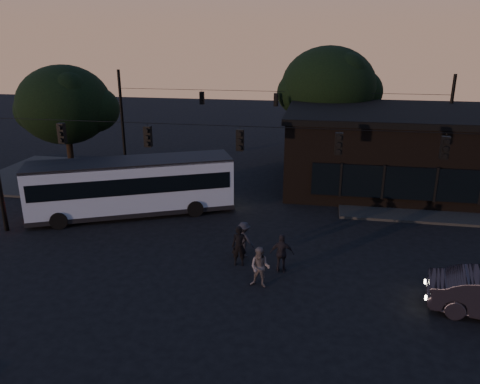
% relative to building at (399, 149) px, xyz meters
% --- Properties ---
extents(ground, '(120.00, 120.00, 0.00)m').
position_rel_building_xyz_m(ground, '(-9.00, -15.97, -2.71)').
color(ground, black).
rests_on(ground, ground).
extents(sidewalk_far_right, '(14.00, 10.00, 0.15)m').
position_rel_building_xyz_m(sidewalk_far_right, '(3.00, -1.97, -2.63)').
color(sidewalk_far_right, black).
rests_on(sidewalk_far_right, ground).
extents(sidewalk_far_left, '(14.00, 10.00, 0.15)m').
position_rel_building_xyz_m(sidewalk_far_left, '(-23.00, -1.97, -2.63)').
color(sidewalk_far_left, black).
rests_on(sidewalk_far_left, ground).
extents(building, '(15.40, 10.41, 5.40)m').
position_rel_building_xyz_m(building, '(0.00, 0.00, 0.00)').
color(building, black).
rests_on(building, ground).
extents(tree_behind, '(7.60, 7.60, 9.43)m').
position_rel_building_xyz_m(tree_behind, '(-5.00, 6.03, 3.48)').
color(tree_behind, black).
rests_on(tree_behind, ground).
extents(tree_left, '(6.40, 6.40, 8.30)m').
position_rel_building_xyz_m(tree_left, '(-23.00, -2.97, 2.86)').
color(tree_left, black).
rests_on(tree_left, ground).
extents(signal_rig_near, '(26.24, 0.30, 7.50)m').
position_rel_building_xyz_m(signal_rig_near, '(-9.00, -11.97, 1.74)').
color(signal_rig_near, black).
rests_on(signal_rig_near, ground).
extents(signal_rig_far, '(26.24, 0.30, 7.50)m').
position_rel_building_xyz_m(signal_rig_far, '(-9.00, 4.03, 1.50)').
color(signal_rig_far, black).
rests_on(signal_rig_far, ground).
extents(bus, '(11.84, 7.35, 3.32)m').
position_rel_building_xyz_m(bus, '(-16.11, -8.36, -0.85)').
color(bus, '#8895AE').
rests_on(bus, ground).
extents(pedestrian_a, '(0.74, 0.53, 1.91)m').
position_rel_building_xyz_m(pedestrian_a, '(-8.73, -13.69, -1.76)').
color(pedestrian_a, black).
rests_on(pedestrian_a, ground).
extents(pedestrian_b, '(0.96, 0.79, 1.80)m').
position_rel_building_xyz_m(pedestrian_b, '(-7.51, -15.48, -1.81)').
color(pedestrian_b, '#4F4849').
rests_on(pedestrian_b, ground).
extents(pedestrian_c, '(1.08, 0.49, 1.82)m').
position_rel_building_xyz_m(pedestrian_c, '(-6.73, -13.99, -1.80)').
color(pedestrian_c, black).
rests_on(pedestrian_c, ground).
extents(pedestrian_d, '(1.30, 1.09, 1.74)m').
position_rel_building_xyz_m(pedestrian_d, '(-8.67, -12.72, -1.84)').
color(pedestrian_d, black).
rests_on(pedestrian_d, ground).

